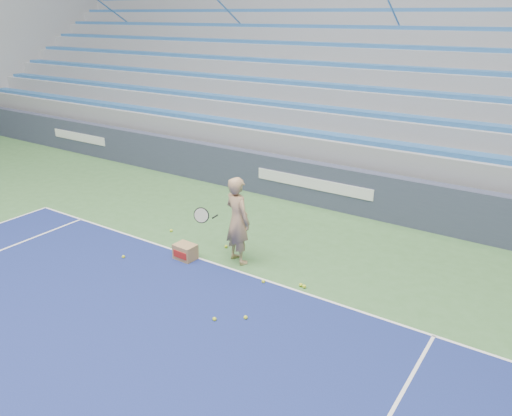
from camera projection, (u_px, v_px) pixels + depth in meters
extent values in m
cube|color=white|center=(219.00, 265.00, 9.66)|extent=(10.97, 0.05, 0.00)
cube|color=#353B50|center=(315.00, 184.00, 12.56)|extent=(30.00, 0.30, 1.10)
cube|color=white|center=(79.00, 137.00, 17.08)|extent=(2.60, 0.02, 0.28)
cube|color=white|center=(312.00, 184.00, 12.42)|extent=(3.20, 0.02, 0.28)
cube|color=gray|center=(381.00, 146.00, 16.09)|extent=(30.00, 8.50, 1.10)
cube|color=gray|center=(383.00, 122.00, 15.79)|extent=(30.00, 8.50, 0.50)
cube|color=#2C60A1|center=(329.00, 136.00, 12.68)|extent=(29.60, 0.42, 0.11)
cube|color=gray|center=(389.00, 104.00, 15.94)|extent=(30.00, 7.65, 0.50)
cube|color=#2C60A1|center=(345.00, 111.00, 13.16)|extent=(29.60, 0.42, 0.11)
cube|color=gray|center=(395.00, 87.00, 16.09)|extent=(30.00, 6.80, 0.50)
cube|color=#2C60A1|center=(359.00, 88.00, 13.64)|extent=(29.60, 0.42, 0.11)
cube|color=gray|center=(401.00, 69.00, 16.23)|extent=(30.00, 5.95, 0.50)
cube|color=#2C60A1|center=(372.00, 66.00, 14.11)|extent=(29.60, 0.42, 0.11)
cube|color=gray|center=(407.00, 53.00, 16.38)|extent=(30.00, 5.10, 0.50)
cube|color=#2C60A1|center=(384.00, 46.00, 14.59)|extent=(29.60, 0.42, 0.11)
cube|color=gray|center=(413.00, 36.00, 16.53)|extent=(30.00, 4.25, 0.50)
cube|color=#2C60A1|center=(396.00, 27.00, 15.06)|extent=(29.60, 0.42, 0.11)
cube|color=gray|center=(418.00, 20.00, 16.67)|extent=(30.00, 3.40, 0.50)
cube|color=#2C60A1|center=(407.00, 10.00, 15.54)|extent=(29.60, 0.42, 0.11)
cube|color=gray|center=(424.00, 4.00, 16.82)|extent=(30.00, 2.55, 0.50)
cube|color=gray|center=(71.00, 48.00, 23.02)|extent=(0.30, 8.80, 6.10)
cube|color=gray|center=(433.00, 39.00, 18.48)|extent=(31.00, 0.40, 7.30)
cylinder|color=teal|center=(114.00, 12.00, 20.82)|extent=(0.05, 8.53, 5.04)
cylinder|color=teal|center=(229.00, 12.00, 17.71)|extent=(0.05, 8.53, 5.04)
cylinder|color=teal|center=(393.00, 12.00, 14.61)|extent=(0.05, 8.53, 5.04)
imported|color=tan|center=(238.00, 220.00, 9.53)|extent=(0.73, 0.60, 1.74)
cylinder|color=black|center=(215.00, 217.00, 9.49)|extent=(0.12, 0.27, 0.08)
cylinder|color=beige|center=(201.00, 215.00, 9.29)|extent=(0.29, 0.16, 0.28)
torus|color=black|center=(201.00, 215.00, 9.29)|extent=(0.31, 0.18, 0.30)
cube|color=#9C784B|center=(185.00, 252.00, 9.86)|extent=(0.43, 0.33, 0.32)
cube|color=#B21E19|center=(180.00, 255.00, 9.73)|extent=(0.34, 0.03, 0.14)
sphere|color=#C5D52B|center=(214.00, 319.00, 7.91)|extent=(0.07, 0.07, 0.07)
sphere|color=#C5D52B|center=(304.00, 286.00, 8.86)|extent=(0.07, 0.07, 0.07)
sphere|color=#C5D52B|center=(246.00, 317.00, 7.95)|extent=(0.07, 0.07, 0.07)
sphere|color=#C5D52B|center=(263.00, 281.00, 9.02)|extent=(0.07, 0.07, 0.07)
sphere|color=#C5D52B|center=(301.00, 285.00, 8.91)|extent=(0.07, 0.07, 0.07)
sphere|color=#C5D52B|center=(171.00, 231.00, 11.13)|extent=(0.07, 0.07, 0.07)
sphere|color=#C5D52B|center=(226.00, 246.00, 10.37)|extent=(0.07, 0.07, 0.07)
sphere|color=#C5D52B|center=(123.00, 257.00, 9.93)|extent=(0.07, 0.07, 0.07)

